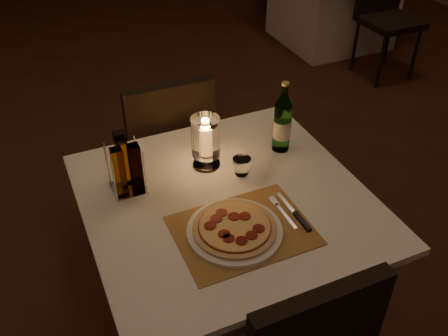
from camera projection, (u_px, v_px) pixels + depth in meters
name	position (u px, v px, depth m)	size (l,w,h in m)	color
floor	(177.00, 245.00, 2.65)	(8.00, 10.00, 0.02)	#412014
main_table	(226.00, 266.00, 2.03)	(1.00, 1.00, 0.74)	white
chair_far	(167.00, 141.00, 2.44)	(0.42, 0.42, 0.90)	black
placemat	(243.00, 230.00, 1.67)	(0.45, 0.34, 0.00)	#A27438
plate	(235.00, 231.00, 1.65)	(0.32, 0.32, 0.01)	white
pizza	(235.00, 228.00, 1.64)	(0.28, 0.28, 0.02)	#D8B77F
fork	(281.00, 210.00, 1.75)	(0.02, 0.18, 0.00)	silver
knife	(299.00, 217.00, 1.71)	(0.02, 0.22, 0.01)	black
tumbler	(242.00, 166.00, 1.90)	(0.07, 0.07, 0.07)	white
water_bottle	(282.00, 123.00, 1.98)	(0.07, 0.07, 0.30)	#6CAD5D
hurricane_candle	(206.00, 139.00, 1.89)	(0.11, 0.11, 0.21)	white
cruet_caddy	(126.00, 169.00, 1.78)	(0.12, 0.12, 0.21)	white
neighbor_table_right	(332.00, 1.00, 4.59)	(1.00, 1.00, 0.74)	white
neighbor_chair_ra	(386.00, 7.00, 3.96)	(0.42, 0.42, 0.90)	black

